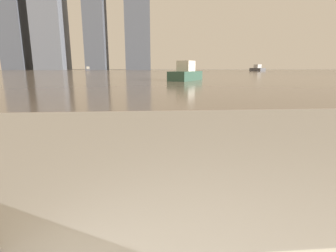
# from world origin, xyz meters

# --- Properties ---
(harbor_water) EXTENTS (180.00, 110.00, 0.01)m
(harbor_water) POSITION_xyz_m (0.00, 62.00, 0.01)
(harbor_water) COLOR gray
(harbor_water) RESTS_ON ground_plane
(harbor_boat_0) EXTENTS (3.50, 4.52, 1.64)m
(harbor_boat_0) POSITION_xyz_m (3.24, 22.83, 0.59)
(harbor_boat_0) COLOR #335647
(harbor_boat_0) RESTS_ON harbor_water
(harbor_boat_1) EXTENTS (1.90, 3.64, 1.30)m
(harbor_boat_1) POSITION_xyz_m (-17.55, 82.07, 0.47)
(harbor_boat_1) COLOR #4C4C51
(harbor_boat_1) RESTS_ON harbor_water
(harbor_boat_2) EXTENTS (2.83, 5.24, 1.87)m
(harbor_boat_2) POSITION_xyz_m (30.77, 72.70, 0.67)
(harbor_boat_2) COLOR #4C4C51
(harbor_boat_2) RESTS_ON harbor_water
(skyline_tower_0) EXTENTS (8.81, 10.76, 38.93)m
(skyline_tower_0) POSITION_xyz_m (-53.69, 118.00, 19.46)
(skyline_tower_0) COLOR #4C515B
(skyline_tower_0) RESTS_ON ground_plane
(skyline_tower_1) EXTENTS (11.41, 13.76, 47.49)m
(skyline_tower_1) POSITION_xyz_m (-39.39, 118.00, 23.74)
(skyline_tower_1) COLOR slate
(skyline_tower_1) RESTS_ON ground_plane
(skyline_tower_2) EXTENTS (8.07, 12.06, 40.02)m
(skyline_tower_2) POSITION_xyz_m (-21.01, 118.00, 20.01)
(skyline_tower_2) COLOR #4C515B
(skyline_tower_2) RESTS_ON ground_plane
(skyline_tower_3) EXTENTS (10.29, 11.55, 56.67)m
(skyline_tower_3) POSITION_xyz_m (-3.47, 118.00, 28.33)
(skyline_tower_3) COLOR #4C515B
(skyline_tower_3) RESTS_ON ground_plane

